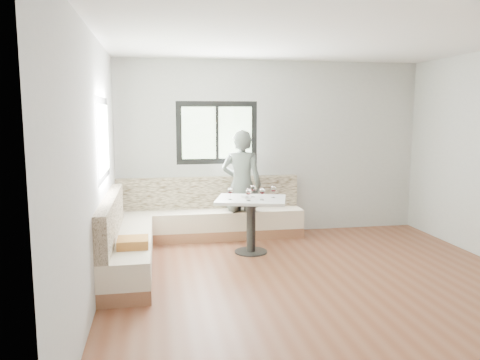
% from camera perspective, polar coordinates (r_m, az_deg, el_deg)
% --- Properties ---
extents(room, '(5.01, 5.01, 2.81)m').
position_cam_1_polar(room, '(5.35, 9.35, 2.20)').
color(room, brown).
rests_on(room, ground).
extents(banquette, '(2.90, 2.80, 0.95)m').
position_cam_1_polar(banquette, '(6.77, -7.59, -5.84)').
color(banquette, '#916044').
rests_on(banquette, ground).
extents(table, '(1.12, 0.98, 0.78)m').
position_cam_1_polar(table, '(6.57, 1.36, -3.92)').
color(table, black).
rests_on(table, ground).
extents(person, '(0.72, 0.59, 1.71)m').
position_cam_1_polar(person, '(7.23, 0.21, -0.63)').
color(person, '#4A504B').
rests_on(person, ground).
extents(olive_ramekin, '(0.10, 0.10, 0.04)m').
position_cam_1_polar(olive_ramekin, '(6.55, 0.61, -2.03)').
color(olive_ramekin, white).
rests_on(olive_ramekin, table).
extents(wine_glass_a, '(0.08, 0.08, 0.18)m').
position_cam_1_polar(wine_glass_a, '(6.41, -1.20, -1.33)').
color(wine_glass_a, white).
rests_on(wine_glass_a, table).
extents(wine_glass_b, '(0.08, 0.08, 0.18)m').
position_cam_1_polar(wine_glass_b, '(6.33, 1.03, -1.45)').
color(wine_glass_b, white).
rests_on(wine_glass_b, table).
extents(wine_glass_c, '(0.08, 0.08, 0.18)m').
position_cam_1_polar(wine_glass_c, '(6.39, 2.71, -1.38)').
color(wine_glass_c, white).
rests_on(wine_glass_c, table).
extents(wine_glass_d, '(0.08, 0.08, 0.18)m').
position_cam_1_polar(wine_glass_d, '(6.62, 1.60, -1.04)').
color(wine_glass_d, white).
rests_on(wine_glass_d, table).
extents(wine_glass_e, '(0.08, 0.08, 0.18)m').
position_cam_1_polar(wine_glass_e, '(6.58, 4.09, -1.12)').
color(wine_glass_e, white).
rests_on(wine_glass_e, table).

